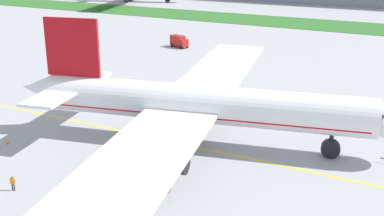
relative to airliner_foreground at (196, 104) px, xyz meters
The scene contains 8 objects.
ground_plane 7.42m from the airliner_foreground, 125.89° to the right, with size 600.00×600.00×0.00m, color #9E9EA3.
apron_taxi_line 6.24m from the airliner_foreground, 158.16° to the right, with size 280.00×0.36×0.01m, color yellow.
grass_median_strip 106.37m from the airliner_foreground, 91.64° to the left, with size 320.00×24.00×0.10m, color #2D6628.
airliner_foreground is the anchor object (origin of this frame).
ground_crew_wingwalker_port 22.21m from the airliner_foreground, 93.95° to the right, with size 0.54×0.36×1.61m.
ground_crew_wingwalker_starboard 23.72m from the airliner_foreground, 117.64° to the right, with size 0.50×0.43×1.62m.
traffic_cone_near_nose 25.13m from the airliner_foreground, 150.72° to the right, with size 0.36×0.36×0.58m.
service_truck_baggage_loader 62.70m from the airliner_foreground, 122.19° to the left, with size 5.45×3.75×2.96m.
Camera 1 is at (30.77, -47.68, 24.65)m, focal length 45.54 mm.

